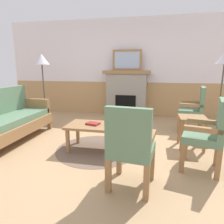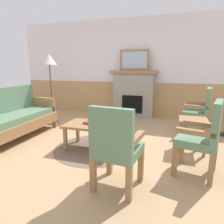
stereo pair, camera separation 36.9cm
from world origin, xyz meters
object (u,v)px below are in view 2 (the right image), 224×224
at_px(fireplace, 134,93).
at_px(side_table, 193,126).
at_px(coffee_table, 94,127).
at_px(armchair_by_window_left, 204,135).
at_px(framed_picture, 134,60).
at_px(armchair_front_left, 116,145).
at_px(floor_lamp_by_couch, 49,64).
at_px(footstool, 119,114).
at_px(couch, 14,118).
at_px(book_on_table, 90,123).
at_px(armchair_near_fireplace, 200,109).

xyz_separation_m(fireplace, side_table, (1.41, -2.08, -0.22)).
height_order(coffee_table, armchair_by_window_left, armchair_by_window_left).
height_order(framed_picture, armchair_front_left, framed_picture).
bearing_deg(floor_lamp_by_couch, coffee_table, -37.60).
height_order(footstool, floor_lamp_by_couch, floor_lamp_by_couch).
relative_size(footstool, armchair_by_window_left, 0.41).
bearing_deg(coffee_table, fireplace, 86.35).
xyz_separation_m(armchair_front_left, side_table, (0.89, 1.42, -0.10)).
distance_m(couch, floor_lamp_by_couch, 1.62).
distance_m(fireplace, armchair_by_window_left, 3.22).
bearing_deg(footstool, side_table, -33.08).
distance_m(coffee_table, book_on_table, 0.09).
bearing_deg(framed_picture, coffee_table, -93.65).
bearing_deg(book_on_table, armchair_front_left, -53.34).
relative_size(armchair_front_left, floor_lamp_by_couch, 0.58).
height_order(fireplace, footstool, fireplace).
relative_size(coffee_table, side_table, 1.75).
relative_size(framed_picture, book_on_table, 3.82).
relative_size(book_on_table, floor_lamp_by_couch, 0.12).
relative_size(fireplace, couch, 0.72).
bearing_deg(couch, fireplace, 52.43).
xyz_separation_m(book_on_table, side_table, (1.63, 0.43, -0.02)).
height_order(framed_picture, book_on_table, framed_picture).
bearing_deg(floor_lamp_by_couch, side_table, -15.05).
relative_size(coffee_table, footstool, 2.40).
relative_size(armchair_near_fireplace, armchair_by_window_left, 1.00).
relative_size(couch, floor_lamp_by_couch, 1.07).
xyz_separation_m(side_table, floor_lamp_by_couch, (-3.26, 0.88, 1.02)).
distance_m(framed_picture, floor_lamp_by_couch, 2.21).
xyz_separation_m(coffee_table, floor_lamp_by_couch, (-1.69, 1.30, 1.06)).
bearing_deg(armchair_front_left, armchair_near_fireplace, 64.82).
relative_size(coffee_table, book_on_table, 4.58).
relative_size(armchair_near_fireplace, side_table, 1.78).
distance_m(armchair_by_window_left, side_table, 0.78).
bearing_deg(footstool, armchair_by_window_left, -47.94).
bearing_deg(armchair_front_left, couch, 156.21).
bearing_deg(footstool, couch, -142.13).
height_order(coffee_table, floor_lamp_by_couch, floor_lamp_by_couch).
xyz_separation_m(couch, armchair_front_left, (2.40, -1.06, 0.14)).
bearing_deg(coffee_table, side_table, 15.05).
relative_size(fireplace, floor_lamp_by_couch, 0.77).
xyz_separation_m(framed_picture, coffee_table, (-0.16, -2.51, -1.17)).
distance_m(couch, side_table, 3.31).
bearing_deg(armchair_near_fireplace, armchair_by_window_left, -94.64).
xyz_separation_m(book_on_table, floor_lamp_by_couch, (-1.63, 1.30, 1.00)).
relative_size(couch, book_on_table, 8.59).
bearing_deg(fireplace, armchair_front_left, -81.53).
relative_size(fireplace, book_on_table, 6.21).
height_order(framed_picture, footstool, framed_picture).
bearing_deg(footstool, armchair_front_left, -75.03).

